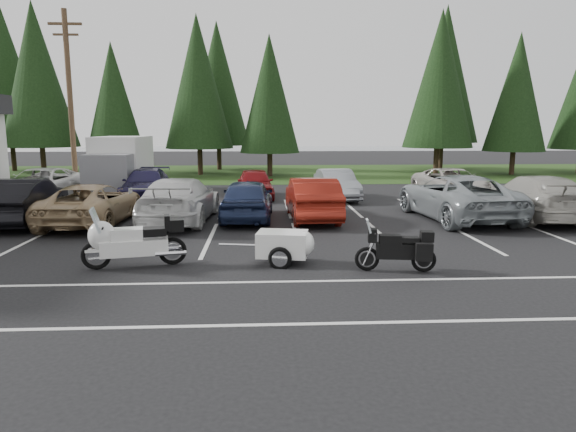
# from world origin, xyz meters

# --- Properties ---
(ground) EXTENTS (120.00, 120.00, 0.00)m
(ground) POSITION_xyz_m (0.00, 0.00, 0.00)
(ground) COLOR black
(ground) RESTS_ON ground
(grass_strip) EXTENTS (80.00, 16.00, 0.01)m
(grass_strip) POSITION_xyz_m (0.00, 24.00, 0.01)
(grass_strip) COLOR #1C3A12
(grass_strip) RESTS_ON ground
(lake_water) EXTENTS (70.00, 50.00, 0.02)m
(lake_water) POSITION_xyz_m (4.00, 55.00, 0.00)
(lake_water) COLOR slate
(lake_water) RESTS_ON ground
(utility_pole) EXTENTS (1.60, 0.26, 9.00)m
(utility_pole) POSITION_xyz_m (-10.00, 12.00, 4.70)
(utility_pole) COLOR #473321
(utility_pole) RESTS_ON ground
(box_truck) EXTENTS (2.40, 5.60, 2.90)m
(box_truck) POSITION_xyz_m (-8.00, 12.50, 1.45)
(box_truck) COLOR silver
(box_truck) RESTS_ON ground
(stall_markings) EXTENTS (32.00, 16.00, 0.01)m
(stall_markings) POSITION_xyz_m (0.00, 2.00, 0.00)
(stall_markings) COLOR silver
(stall_markings) RESTS_ON ground
(conifer_2) EXTENTS (5.10, 5.10, 11.89)m
(conifer_2) POSITION_xyz_m (-16.00, 22.80, 6.95)
(conifer_2) COLOR #332316
(conifer_2) RESTS_ON ground
(conifer_3) EXTENTS (3.87, 3.87, 9.02)m
(conifer_3) POSITION_xyz_m (-10.50, 21.40, 5.27)
(conifer_3) COLOR #332316
(conifer_3) RESTS_ON ground
(conifer_4) EXTENTS (4.80, 4.80, 11.17)m
(conifer_4) POSITION_xyz_m (-5.00, 22.90, 6.53)
(conifer_4) COLOR #332316
(conifer_4) RESTS_ON ground
(conifer_5) EXTENTS (4.14, 4.14, 9.63)m
(conifer_5) POSITION_xyz_m (0.00, 21.60, 5.63)
(conifer_5) COLOR #332316
(conifer_5) RESTS_ON ground
(conifer_6) EXTENTS (4.93, 4.93, 11.48)m
(conifer_6) POSITION_xyz_m (12.00, 22.10, 6.71)
(conifer_6) COLOR #332316
(conifer_6) RESTS_ON ground
(conifer_7) EXTENTS (4.27, 4.27, 9.94)m
(conifer_7) POSITION_xyz_m (17.50, 21.80, 5.81)
(conifer_7) COLOR #332316
(conifer_7) RESTS_ON ground
(conifer_back_a) EXTENTS (5.28, 5.28, 12.30)m
(conifer_back_a) POSITION_xyz_m (-20.00, 27.00, 7.19)
(conifer_back_a) COLOR #332316
(conifer_back_a) RESTS_ON ground
(conifer_back_b) EXTENTS (4.97, 4.97, 11.58)m
(conifer_back_b) POSITION_xyz_m (-4.00, 27.50, 6.77)
(conifer_back_b) COLOR #332316
(conifer_back_b) RESTS_ON ground
(conifer_back_c) EXTENTS (5.50, 5.50, 12.81)m
(conifer_back_c) POSITION_xyz_m (14.00, 26.80, 7.49)
(conifer_back_c) COLOR #332316
(conifer_back_c) RESTS_ON ground
(car_near_1) EXTENTS (2.10, 5.06, 1.63)m
(car_near_1) POSITION_xyz_m (-8.99, 3.92, 0.81)
(car_near_1) COLOR black
(car_near_1) RESTS_ON ground
(car_near_2) EXTENTS (2.61, 5.30, 1.45)m
(car_near_2) POSITION_xyz_m (-6.56, 3.71, 0.72)
(car_near_2) COLOR #9D815B
(car_near_2) RESTS_ON ground
(car_near_3) EXTENTS (2.59, 5.66, 1.61)m
(car_near_3) POSITION_xyz_m (-3.55, 4.06, 0.80)
(car_near_3) COLOR silver
(car_near_3) RESTS_ON ground
(car_near_4) EXTENTS (2.00, 4.59, 1.54)m
(car_near_4) POSITION_xyz_m (-1.13, 4.31, 0.77)
(car_near_4) COLOR #1D2748
(car_near_4) RESTS_ON ground
(car_near_5) EXTENTS (1.79, 4.78, 1.56)m
(car_near_5) POSITION_xyz_m (1.27, 4.32, 0.78)
(car_near_5) COLOR maroon
(car_near_5) RESTS_ON ground
(car_near_6) EXTENTS (3.31, 6.23, 1.67)m
(car_near_6) POSITION_xyz_m (6.63, 4.11, 0.83)
(car_near_6) COLOR gray
(car_near_6) RESTS_ON ground
(car_near_7) EXTENTS (2.73, 5.82, 1.64)m
(car_near_7) POSITION_xyz_m (9.59, 3.98, 0.82)
(car_near_7) COLOR #A6A298
(car_near_7) RESTS_ON ground
(car_far_0) EXTENTS (2.98, 5.65, 1.51)m
(car_far_0) POSITION_xyz_m (-10.80, 9.75, 0.76)
(car_far_0) COLOR white
(car_far_0) RESTS_ON ground
(car_far_1) EXTENTS (2.33, 5.05, 1.43)m
(car_far_1) POSITION_xyz_m (-6.03, 9.98, 0.72)
(car_far_1) COLOR #1A1638
(car_far_1) RESTS_ON ground
(car_far_2) EXTENTS (1.91, 4.25, 1.42)m
(car_far_2) POSITION_xyz_m (-0.92, 10.35, 0.71)
(car_far_2) COLOR maroon
(car_far_2) RESTS_ON ground
(car_far_3) EXTENTS (1.81, 4.37, 1.41)m
(car_far_3) POSITION_xyz_m (2.96, 9.66, 0.70)
(car_far_3) COLOR gray
(car_far_3) RESTS_ON ground
(car_far_4) EXTENTS (2.83, 5.34, 1.43)m
(car_far_4) POSITION_xyz_m (8.55, 9.70, 0.71)
(car_far_4) COLOR #B5AEA5
(car_far_4) RESTS_ON ground
(touring_motorcycle) EXTENTS (2.86, 1.39, 1.52)m
(touring_motorcycle) POSITION_xyz_m (-3.70, -2.09, 0.76)
(touring_motorcycle) COLOR white
(touring_motorcycle) RESTS_ON ground
(cargo_trailer) EXTENTS (1.94, 1.30, 0.83)m
(cargo_trailer) POSITION_xyz_m (-0.09, -1.93, 0.41)
(cargo_trailer) COLOR white
(cargo_trailer) RESTS_ON ground
(adventure_motorcycle) EXTENTS (2.18, 1.01, 1.28)m
(adventure_motorcycle) POSITION_xyz_m (2.54, -2.80, 0.64)
(adventure_motorcycle) COLOR black
(adventure_motorcycle) RESTS_ON ground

